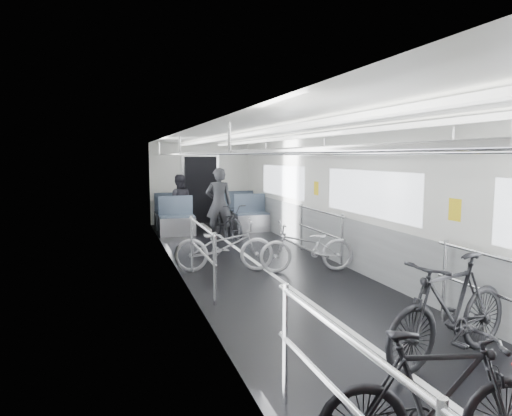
{
  "coord_description": "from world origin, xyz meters",
  "views": [
    {
      "loc": [
        -2.58,
        -6.59,
        2.01
      ],
      "look_at": [
        0.0,
        1.49,
        1.05
      ],
      "focal_mm": 32.0,
      "sensor_mm": 36.0,
      "label": 1
    }
  ],
  "objects": [
    {
      "name": "car_shell",
      "position": [
        0.0,
        1.78,
        1.13
      ],
      "size": [
        3.02,
        14.01,
        2.41
      ],
      "color": "black",
      "rests_on": "ground"
    },
    {
      "name": "bike_left_mid",
      "position": [
        -0.65,
        -4.32,
        0.46
      ],
      "size": [
        1.6,
        0.78,
        0.93
      ],
      "primitive_type": "imported",
      "rotation": [
        0.0,
        0.0,
        1.34
      ],
      "color": "black",
      "rests_on": "floor"
    },
    {
      "name": "bike_left_far",
      "position": [
        -0.72,
        1.06,
        0.46
      ],
      "size": [
        1.82,
        0.96,
        0.91
      ],
      "primitive_type": "imported",
      "rotation": [
        0.0,
        0.0,
        1.35
      ],
      "color": "#B4B3B9",
      "rests_on": "floor"
    },
    {
      "name": "bike_right_near",
      "position": [
        0.52,
        -3.08,
        0.53
      ],
      "size": [
        1.84,
        0.91,
        1.07
      ],
      "primitive_type": "imported",
      "rotation": [
        0.0,
        0.0,
        -1.33
      ],
      "color": "black",
      "rests_on": "floor"
    },
    {
      "name": "bike_right_mid",
      "position": [
        0.64,
        0.57,
        0.44
      ],
      "size": [
        1.74,
        0.84,
        0.88
      ],
      "primitive_type": "imported",
      "rotation": [
        0.0,
        0.0,
        -1.73
      ],
      "color": "#A6A7AB",
      "rests_on": "floor"
    },
    {
      "name": "bike_aisle",
      "position": [
        0.07,
        4.06,
        0.44
      ],
      "size": [
        0.91,
        1.75,
        0.87
      ],
      "primitive_type": "imported",
      "rotation": [
        0.0,
        0.0,
        0.21
      ],
      "color": "black",
      "rests_on": "floor"
    },
    {
      "name": "person_standing",
      "position": [
        -0.1,
        4.16,
        0.87
      ],
      "size": [
        0.68,
        0.49,
        1.73
      ],
      "primitive_type": "imported",
      "rotation": [
        0.0,
        0.0,
        3.02
      ],
      "color": "black",
      "rests_on": "floor"
    },
    {
      "name": "person_seated",
      "position": [
        -0.81,
        5.89,
        0.76
      ],
      "size": [
        0.83,
        0.7,
        1.52
      ],
      "primitive_type": "imported",
      "rotation": [
        0.0,
        0.0,
        2.95
      ],
      "color": "#27262D",
      "rests_on": "floor"
    }
  ]
}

